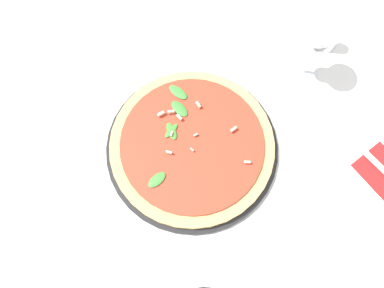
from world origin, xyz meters
TOP-DOWN VIEW (x-y plane):
  - ground_plane at (0.00, 0.00)m, footprint 6.00×6.00m
  - pizza_arugula_main at (-0.01, 0.03)m, footprint 0.35×0.35m
  - wine_glass at (0.04, 0.33)m, footprint 0.07×0.07m
  - shaker_pepper at (0.04, 0.42)m, footprint 0.03×0.03m

SIDE VIEW (x-z plane):
  - ground_plane at x=0.00m, z-range 0.00..0.00m
  - pizza_arugula_main at x=-0.01m, z-range -0.01..0.04m
  - shaker_pepper at x=0.04m, z-range 0.00..0.07m
  - wine_glass at x=0.04m, z-range 0.03..0.19m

